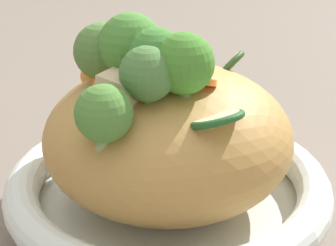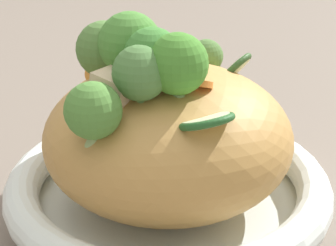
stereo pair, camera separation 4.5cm
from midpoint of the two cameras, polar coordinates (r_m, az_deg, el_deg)
The scene contains 7 objects.
ground_plane at distance 0.49m, azimuth 2.64°, elevation -9.79°, with size 3.00×3.00×0.00m, color slate.
serving_bowl at distance 0.48m, azimuth 2.70°, elevation -7.35°, with size 0.29×0.29×0.05m.
noodle_heap at distance 0.45m, azimuth 2.84°, elevation -1.47°, with size 0.22×0.22×0.12m.
broccoli_florets at distance 0.41m, azimuth 0.02°, elevation 6.70°, with size 0.24×0.13×0.09m.
carrot_coins at distance 0.44m, azimuth 0.34°, elevation 5.80°, with size 0.09×0.13×0.03m.
zucchini_slices at distance 0.44m, azimuth 5.64°, elevation 5.32°, with size 0.17×0.12×0.05m.
chicken_chunks at distance 0.40m, azimuth -0.17°, elevation 4.48°, with size 0.06×0.07×0.03m.
Camera 2 is at (0.37, 0.16, 0.27)m, focal length 54.87 mm.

